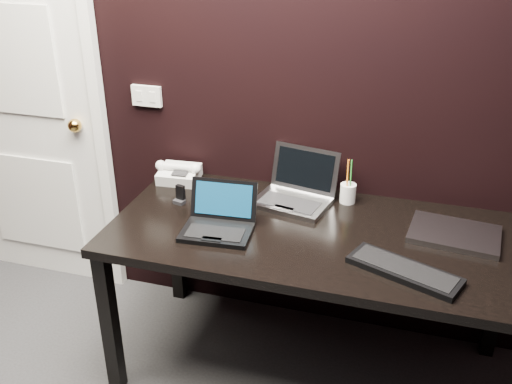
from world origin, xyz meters
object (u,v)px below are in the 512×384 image
(ext_keyboard, at_px, (404,270))
(mobile_phone, at_px, (180,196))
(door, at_px, (19,99))
(desk, at_px, (315,247))
(pen_cup, at_px, (348,192))
(desk_phone, at_px, (179,173))
(silver_laptop, at_px, (295,193))
(closed_laptop, at_px, (454,234))
(netbook, at_px, (219,222))

(ext_keyboard, bearing_deg, mobile_phone, 164.24)
(door, bearing_deg, desk, -12.82)
(mobile_phone, bearing_deg, pen_cup, 17.08)
(mobile_phone, bearing_deg, door, 163.55)
(desk_phone, bearing_deg, ext_keyboard, -24.21)
(silver_laptop, relative_size, ext_keyboard, 0.85)
(desk, distance_m, closed_laptop, 0.56)
(desk, xyz_separation_m, netbook, (-0.39, -0.11, 0.11))
(desk, xyz_separation_m, closed_laptop, (0.54, 0.12, 0.09))
(desk, distance_m, netbook, 0.42)
(door, distance_m, desk, 1.73)
(silver_laptop, bearing_deg, desk, -58.77)
(closed_laptop, relative_size, mobile_phone, 4.44)
(desk, bearing_deg, mobile_phone, 173.21)
(desk, relative_size, ext_keyboard, 3.95)
(silver_laptop, distance_m, pen_cup, 0.24)
(ext_keyboard, distance_m, closed_laptop, 0.37)
(desk, distance_m, silver_laptop, 0.30)
(desk, relative_size, mobile_phone, 20.18)
(ext_keyboard, height_order, desk_phone, desk_phone)
(desk, distance_m, mobile_phone, 0.65)
(silver_laptop, bearing_deg, mobile_phone, -161.95)
(door, bearing_deg, silver_laptop, -5.30)
(desk, relative_size, desk_phone, 7.40)
(silver_laptop, bearing_deg, closed_laptop, -9.93)
(desk, relative_size, silver_laptop, 4.62)
(silver_laptop, distance_m, ext_keyboard, 0.67)
(ext_keyboard, height_order, mobile_phone, mobile_phone)
(closed_laptop, xyz_separation_m, mobile_phone, (-1.18, -0.04, 0.02))
(desk, height_order, closed_laptop, closed_laptop)
(silver_laptop, height_order, pen_cup, silver_laptop)
(netbook, bearing_deg, pen_cup, 40.58)
(ext_keyboard, xyz_separation_m, closed_laptop, (0.18, 0.32, -0.00))
(door, height_order, pen_cup, door)
(door, bearing_deg, ext_keyboard, -16.11)
(ext_keyboard, xyz_separation_m, mobile_phone, (-1.00, 0.28, 0.02))
(desk, height_order, pen_cup, pen_cup)
(mobile_phone, xyz_separation_m, pen_cup, (0.72, 0.22, 0.02))
(door, height_order, closed_laptop, door)
(door, xyz_separation_m, silver_laptop, (1.51, -0.14, -0.26))
(ext_keyboard, distance_m, mobile_phone, 1.04)
(ext_keyboard, bearing_deg, pen_cup, 119.10)
(netbook, bearing_deg, door, 159.16)
(ext_keyboard, bearing_deg, door, 163.89)
(door, xyz_separation_m, pen_cup, (1.73, -0.08, -0.26))
(desk, distance_m, pen_cup, 0.33)
(desk_phone, bearing_deg, silver_laptop, -4.89)
(desk, relative_size, pen_cup, 8.22)
(netbook, relative_size, ext_keyboard, 0.70)
(netbook, xyz_separation_m, silver_laptop, (0.24, 0.34, 0.01))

